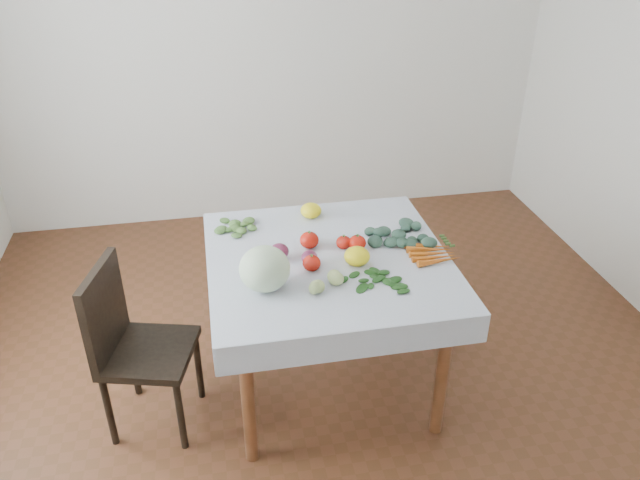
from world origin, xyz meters
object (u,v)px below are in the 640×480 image
object	(u,v)px
cabbage	(265,269)
heirloom_back	(311,211)
carrot_bunch	(432,253)
table	(328,276)
chair	(130,339)

from	to	relation	value
cabbage	heirloom_back	size ratio (longest dim) A/B	1.99
carrot_bunch	table	bearing A→B (deg)	170.32
chair	cabbage	world-z (taller)	cabbage
chair	carrot_bunch	xyz separation A→B (m)	(1.42, 0.01, 0.28)
heirloom_back	chair	bearing A→B (deg)	-151.13
table	cabbage	world-z (taller)	cabbage
table	chair	xyz separation A→B (m)	(-0.94, -0.09, -0.16)
chair	heirloom_back	bearing A→B (deg)	28.87
table	carrot_bunch	bearing A→B (deg)	-9.68
carrot_bunch	heirloom_back	bearing A→B (deg)	134.35
table	cabbage	distance (m)	0.42
table	cabbage	size ratio (longest dim) A/B	4.55
chair	carrot_bunch	distance (m)	1.44
table	chair	distance (m)	0.95
carrot_bunch	cabbage	bearing A→B (deg)	-171.89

